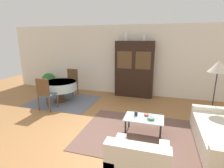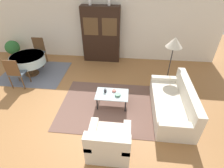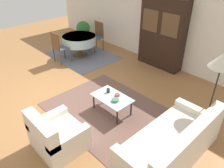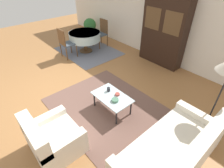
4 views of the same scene
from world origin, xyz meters
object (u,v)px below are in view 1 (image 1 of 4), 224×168
armchair (138,166)px  coffee_table (144,119)px  dining_table (60,86)px  vase_short (144,38)px  floor_lamp (218,69)px  potted_plant (49,80)px  dining_chair_far (71,81)px  bowl (151,118)px  bowl_small (146,115)px  cup (136,114)px  display_cabinet (134,69)px  vase_tall (126,36)px  dining_chair_near (45,92)px

armchair → coffee_table: (-0.09, 1.48, 0.07)m
dining_table → vase_short: 3.43m
floor_lamp → potted_plant: floor_lamp is taller
dining_chair_far → floor_lamp: floor_lamp is taller
bowl → bowl_small: size_ratio=1.43×
bowl → dining_table: bearing=156.3°
cup → potted_plant: size_ratio=0.13×
bowl → display_cabinet: bearing=107.1°
bowl_small → potted_plant: 5.01m
coffee_table → display_cabinet: (-0.71, 2.76, 0.69)m
vase_tall → potted_plant: vase_tall is taller
vase_tall → coffee_table: bearing=-68.9°
coffee_table → vase_tall: (-1.06, 2.76, 1.90)m
bowl → dining_chair_far: bearing=145.5°
cup → bowl_small: 0.25m
floor_lamp → vase_short: size_ratio=8.07×
dining_chair_far → cup: (2.88, -2.10, -0.13)m
dining_table → vase_tall: bearing=34.7°
bowl → vase_tall: size_ratio=0.49×
armchair → vase_tall: (-1.15, 4.24, 1.97)m
cup → bowl_small: size_ratio=0.92×
dining_table → dining_chair_far: dining_chair_far is taller
dining_table → bowl_small: size_ratio=10.74×
coffee_table → potted_plant: potted_plant is taller
dining_chair_far → cup: dining_chair_far is taller
dining_chair_far → vase_short: (2.68, 0.59, 1.63)m
potted_plant → armchair: bearing=-41.8°
dining_table → bowl_small: bearing=-21.8°
dining_chair_near → dining_table: bearing=90.0°
dining_chair_near → dining_chair_far: (0.00, 1.60, 0.00)m
dining_chair_far → armchair: bearing=130.9°
display_cabinet → dining_chair_far: (-2.37, -0.59, -0.47)m
floor_lamp → cup: bearing=-149.4°
bowl_small → vase_short: (-0.44, 2.64, 1.78)m
dining_chair_near → cup: bearing=-9.9°
dining_table → cup: size_ratio=11.64×
potted_plant → dining_chair_near: bearing=-56.2°
display_cabinet → vase_tall: (-0.36, 0.00, 1.21)m
armchair → dining_table: (-3.16, 2.85, 0.28)m
cup → bowl: (0.36, -0.12, -0.02)m
cup → vase_short: bearing=94.1°
display_cabinet → dining_table: display_cabinet is taller
bowl → floor_lamp: bearing=39.1°
display_cabinet → dining_table: bearing=-149.6°
bowl → potted_plant: potted_plant is taller
display_cabinet → vase_tall: 1.26m
bowl → bowl_small: bearing=123.3°
coffee_table → cup: cup is taller
armchair → floor_lamp: bearing=59.1°
dining_table → display_cabinet: bearing=30.4°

